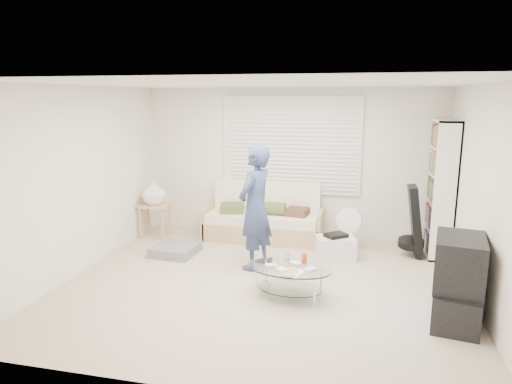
% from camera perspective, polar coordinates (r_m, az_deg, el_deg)
% --- Properties ---
extents(ground, '(5.00, 5.00, 0.00)m').
position_cam_1_polar(ground, '(5.96, 0.86, -11.39)').
color(ground, tan).
rests_on(ground, ground).
extents(room_shell, '(5.02, 4.52, 2.51)m').
position_cam_1_polar(room_shell, '(5.99, 1.88, 4.91)').
color(room_shell, silver).
rests_on(room_shell, ground).
extents(window_blinds, '(2.32, 0.08, 1.62)m').
position_cam_1_polar(window_blinds, '(7.69, 4.38, 5.81)').
color(window_blinds, silver).
rests_on(window_blinds, ground).
extents(futon_sofa, '(1.96, 0.79, 0.96)m').
position_cam_1_polar(futon_sofa, '(7.66, 0.98, -3.59)').
color(futon_sofa, tan).
rests_on(futon_sofa, ground).
extents(grey_floor_pillow, '(0.67, 0.67, 0.14)m').
position_cam_1_polar(grey_floor_pillow, '(7.10, -10.02, -7.08)').
color(grey_floor_pillow, slate).
rests_on(grey_floor_pillow, ground).
extents(side_table, '(0.50, 0.40, 0.99)m').
position_cam_1_polar(side_table, '(7.87, -12.62, -0.32)').
color(side_table, tan).
rests_on(side_table, ground).
extents(bookshelf, '(0.32, 0.85, 2.03)m').
position_cam_1_polar(bookshelf, '(7.32, 22.01, 0.42)').
color(bookshelf, white).
rests_on(bookshelf, ground).
extents(guitar_case, '(0.38, 0.39, 1.06)m').
position_cam_1_polar(guitar_case, '(7.18, 19.18, -4.03)').
color(guitar_case, black).
rests_on(guitar_case, ground).
extents(floor_fan, '(0.42, 0.27, 0.68)m').
position_cam_1_polar(floor_fan, '(7.26, 11.48, -4.05)').
color(floor_fan, white).
rests_on(floor_fan, ground).
extents(storage_bin, '(0.63, 0.52, 0.38)m').
position_cam_1_polar(storage_bin, '(6.88, 9.91, -6.80)').
color(storage_bin, white).
rests_on(storage_bin, ground).
extents(tv_unit, '(0.59, 0.92, 0.93)m').
position_cam_1_polar(tv_unit, '(5.32, 23.84, -10.14)').
color(tv_unit, black).
rests_on(tv_unit, ground).
extents(coffee_table, '(1.08, 0.75, 0.50)m').
position_cam_1_polar(coffee_table, '(5.49, 4.19, -10.03)').
color(coffee_table, silver).
rests_on(coffee_table, ground).
extents(standing_person, '(0.60, 0.73, 1.73)m').
position_cam_1_polar(standing_person, '(6.24, -0.09, -1.95)').
color(standing_person, navy).
rests_on(standing_person, ground).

